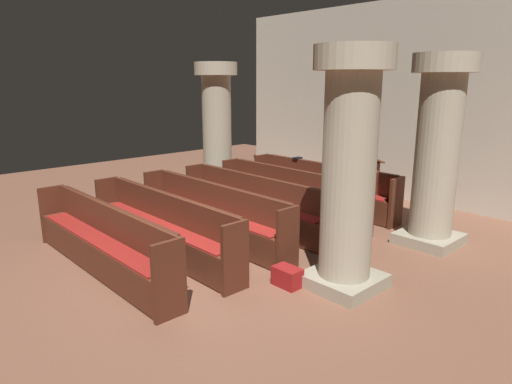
{
  "coord_description": "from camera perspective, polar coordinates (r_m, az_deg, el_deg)",
  "views": [
    {
      "loc": [
        5.22,
        -3.56,
        2.73
      ],
      "look_at": [
        -0.61,
        1.88,
        0.75
      ],
      "focal_mm": 31.61,
      "sensor_mm": 36.0,
      "label": 1
    }
  ],
  "objects": [
    {
      "name": "pillar_far_side",
      "position": [
        11.09,
        -4.96,
        8.27
      ],
      "size": [
        1.01,
        1.01,
        3.15
      ],
      "color": "#9F967E",
      "rests_on": "ground"
    },
    {
      "name": "pew_row_5",
      "position": [
        6.91,
        -19.01,
        -5.52
      ],
      "size": [
        3.73,
        0.46,
        0.97
      ],
      "color": "#562819",
      "rests_on": "ground"
    },
    {
      "name": "kneeler_box_red",
      "position": [
        6.25,
        3.97,
        -10.65
      ],
      "size": [
        0.39,
        0.25,
        0.26
      ],
      "primitive_type": "cube",
      "color": "maroon",
      "rests_on": "ground"
    },
    {
      "name": "hymn_book",
      "position": [
        10.51,
        5.28,
        4.32
      ],
      "size": [
        0.15,
        0.2,
        0.03
      ],
      "primitive_type": "cube",
      "color": "black",
      "rests_on": "pew_row_0"
    },
    {
      "name": "pillar_aisle_side",
      "position": [
        7.97,
        21.98,
        5.11
      ],
      "size": [
        1.01,
        1.01,
        3.15
      ],
      "color": "#9F967E",
      "rests_on": "ground"
    },
    {
      "name": "pew_row_0",
      "position": [
        9.92,
        8.18,
        0.91
      ],
      "size": [
        3.73,
        0.47,
        0.97
      ],
      "color": "#562819",
      "rests_on": "ground"
    },
    {
      "name": "pew_row_3",
      "position": [
        7.88,
        -5.69,
        -2.44
      ],
      "size": [
        3.73,
        0.47,
        0.97
      ],
      "color": "#562819",
      "rests_on": "ground"
    },
    {
      "name": "back_wall",
      "position": [
        10.97,
        18.84,
        10.71
      ],
      "size": [
        10.0,
        0.16,
        4.5
      ],
      "primitive_type": "cube",
      "color": "beige",
      "rests_on": "ground"
    },
    {
      "name": "lectern",
      "position": [
        10.48,
        14.24,
        0.96
      ],
      "size": [
        0.48,
        0.45,
        1.08
      ],
      "color": "#562B1A",
      "rests_on": "ground"
    },
    {
      "name": "pew_row_2",
      "position": [
        8.49,
        -0.33,
        -1.15
      ],
      "size": [
        3.73,
        0.46,
        0.97
      ],
      "color": "#562819",
      "rests_on": "ground"
    },
    {
      "name": "pillar_aisle_rear",
      "position": [
        5.88,
        11.68,
        3.01
      ],
      "size": [
        1.0,
        1.0,
        3.15
      ],
      "color": "#9F967E",
      "rests_on": "ground"
    },
    {
      "name": "ground_plane",
      "position": [
        6.88,
        -8.14,
        -9.58
      ],
      "size": [
        19.2,
        19.2,
        0.0
      ],
      "primitive_type": "plane",
      "color": "brown"
    },
    {
      "name": "pew_row_4",
      "position": [
        7.34,
        -11.9,
        -3.91
      ],
      "size": [
        3.73,
        0.46,
        0.97
      ],
      "color": "#562819",
      "rests_on": "ground"
    },
    {
      "name": "pew_row_1",
      "position": [
        9.18,
        4.26,
        -0.04
      ],
      "size": [
        3.73,
        0.46,
        0.97
      ],
      "color": "#562819",
      "rests_on": "ground"
    }
  ]
}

